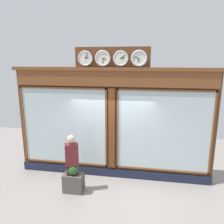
{
  "coord_description": "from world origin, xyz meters",
  "views": [
    {
      "loc": [
        -1.09,
        6.44,
        3.69
      ],
      "look_at": [
        0.0,
        0.0,
        2.13
      ],
      "focal_mm": 35.74,
      "sensor_mm": 36.0,
      "label": 1
    }
  ],
  "objects": [
    {
      "name": "shop_facade",
      "position": [
        -0.0,
        -0.13,
        1.76
      ],
      "size": [
        6.19,
        0.42,
        4.03
      ],
      "color": "#5B3319",
      "rests_on": "ground_plane"
    },
    {
      "name": "planter_box",
      "position": [
        0.94,
        1.0,
        0.26
      ],
      "size": [
        0.56,
        0.36,
        0.53
      ],
      "primitive_type": "cube",
      "color": "#4C4742",
      "rests_on": "ground_plane"
    },
    {
      "name": "planter_shrub",
      "position": [
        0.94,
        1.0,
        0.69
      ],
      "size": [
        0.33,
        0.33,
        0.33
      ],
      "primitive_type": "sphere",
      "color": "#285623",
      "rests_on": "planter_box"
    },
    {
      "name": "pedestrian",
      "position": [
        0.96,
        1.01,
        0.93
      ],
      "size": [
        0.42,
        0.34,
        1.69
      ],
      "color": "#3A1316",
      "rests_on": "ground_plane"
    }
  ]
}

